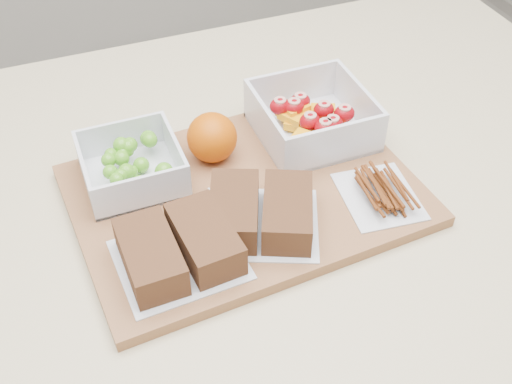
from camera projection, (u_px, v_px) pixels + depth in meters
cutting_board at (245, 195)px, 0.81m from camera, size 0.44×0.33×0.02m
grape_container at (133, 165)px, 0.81m from camera, size 0.12×0.12×0.05m
fruit_container at (312, 120)px, 0.87m from camera, size 0.15×0.15×0.06m
orange at (212, 137)px, 0.83m from camera, size 0.07×0.07×0.07m
sandwich_bag_left at (178, 248)px, 0.71m from camera, size 0.14×0.13×0.04m
sandwich_bag_center at (261, 212)px, 0.75m from camera, size 0.17×0.16×0.04m
pretzel_bag at (380, 190)px, 0.79m from camera, size 0.10×0.12×0.02m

